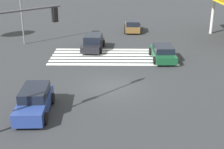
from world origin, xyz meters
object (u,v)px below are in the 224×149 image
(car_0, at_px, (163,53))
(car_4, at_px, (34,101))
(car_1, at_px, (93,43))
(car_3, at_px, (133,26))

(car_0, relative_size, car_4, 1.05)
(car_1, relative_size, car_4, 1.04)
(car_0, height_order, car_1, car_1)
(car_3, relative_size, car_4, 0.94)
(car_1, bearing_deg, car_4, -6.17)
(car_3, bearing_deg, car_4, 164.12)
(car_4, bearing_deg, car_1, 167.07)
(car_0, height_order, car_3, car_3)
(car_1, xyz_separation_m, car_4, (2.60, 14.01, 0.03))
(car_0, height_order, car_4, car_4)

